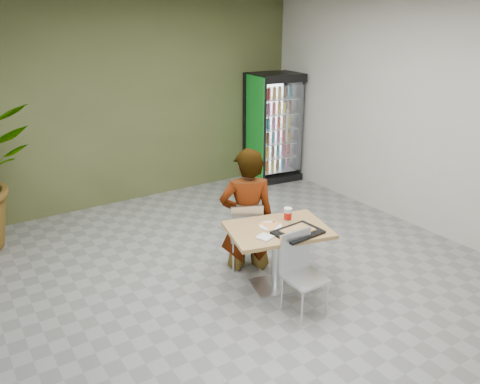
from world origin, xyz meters
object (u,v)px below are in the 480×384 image
at_px(dining_table, 277,245).
at_px(seated_woman, 247,221).
at_px(chair_near, 300,266).
at_px(chair_far, 246,231).
at_px(soda_cup, 288,215).
at_px(beverage_fridge, 274,128).
at_px(cafeteria_tray, 298,232).

height_order(dining_table, seated_woman, seated_woman).
bearing_deg(chair_near, seated_woman, 88.22).
relative_size(chair_far, soda_cup, 5.26).
bearing_deg(dining_table, chair_far, 94.21).
height_order(dining_table, beverage_fridge, beverage_fridge).
bearing_deg(soda_cup, beverage_fridge, 55.15).
relative_size(dining_table, soda_cup, 7.55).
bearing_deg(chair_near, beverage_fridge, 57.38).
distance_m(chair_far, chair_near, 1.01).
relative_size(chair_near, soda_cup, 5.31).
height_order(soda_cup, beverage_fridge, beverage_fridge).
distance_m(seated_woman, cafeteria_tray, 0.84).
height_order(chair_far, soda_cup, soda_cup).
bearing_deg(seated_woman, soda_cup, 135.87).
xyz_separation_m(chair_near, cafeteria_tray, (0.15, 0.22, 0.26)).
bearing_deg(dining_table, beverage_fridge, 53.43).
height_order(chair_near, cafeteria_tray, chair_near).
bearing_deg(beverage_fridge, dining_table, -118.82).
bearing_deg(beverage_fridge, chair_far, -124.95).
distance_m(dining_table, seated_woman, 0.60).
height_order(soda_cup, cafeteria_tray, soda_cup).
height_order(seated_woman, beverage_fridge, beverage_fridge).
xyz_separation_m(chair_near, beverage_fridge, (2.35, 3.54, 0.47)).
xyz_separation_m(chair_far, beverage_fridge, (2.34, 2.53, 0.48)).
xyz_separation_m(chair_near, seated_woman, (0.05, 1.04, 0.10)).
relative_size(soda_cup, beverage_fridge, 0.08).
distance_m(chair_near, seated_woman, 1.05).
xyz_separation_m(chair_far, seated_woman, (0.04, 0.03, 0.11)).
distance_m(seated_woman, soda_cup, 0.60).
height_order(chair_far, beverage_fridge, beverage_fridge).
bearing_deg(cafeteria_tray, dining_table, 112.22).
relative_size(chair_far, chair_near, 0.99).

